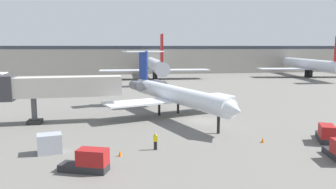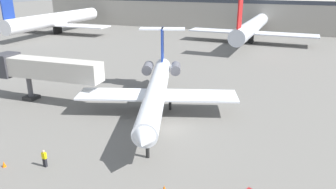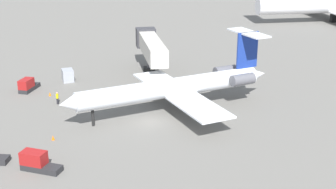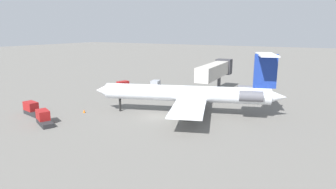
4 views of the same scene
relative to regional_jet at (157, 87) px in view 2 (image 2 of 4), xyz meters
name	(u,v)px [view 2 (image 2 of 4)]	position (x,y,z in m)	size (l,w,h in m)	color
ground_plane	(168,129)	(3.10, -4.04, -3.41)	(400.00, 400.00, 0.10)	#66635E
regional_jet	(157,87)	(0.00, 0.00, 0.00)	(20.46, 27.97, 9.36)	silver
jet_bridge	(41,69)	(-16.38, -2.28, 1.37)	(16.18, 3.91, 6.43)	#B7B2A8
ground_crew_marshaller	(44,158)	(-4.19, -15.85, -2.50)	(0.42, 0.28, 1.69)	black
traffic_cone_near	(164,188)	(7.32, -15.15, -3.08)	(0.36, 0.36, 0.55)	orange
traffic_cone_mid	(4,164)	(-7.65, -17.30, -3.08)	(0.36, 0.36, 0.55)	orange
terminal_building	(263,14)	(3.10, 84.57, 1.84)	(165.64, 21.66, 10.37)	#9E998E
parked_airliner_west_end	(56,20)	(-56.39, 48.01, 1.02)	(35.69, 42.34, 13.57)	white
parked_airliner_west_mid	(252,27)	(3.59, 54.54, 0.87)	(34.14, 40.59, 13.26)	silver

